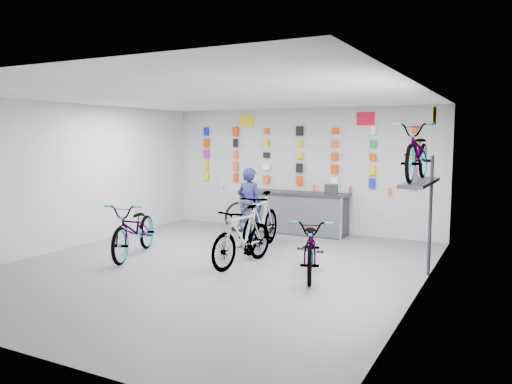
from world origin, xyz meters
The scene contains 21 objects.
floor centered at (0.00, 0.00, 0.00)m, with size 8.00×8.00×0.00m, color #545459.
ceiling centered at (0.00, 0.00, 3.00)m, with size 8.00×8.00×0.00m, color white.
wall_back centered at (0.00, 4.00, 1.50)m, with size 7.00×7.00×0.00m, color #B2B2B4.
wall_front centered at (0.00, -4.00, 1.50)m, with size 7.00×7.00×0.00m, color #B2B2B4.
wall_left centered at (-3.50, 0.00, 1.50)m, with size 8.00×8.00×0.00m, color #B2B2B4.
wall_right centered at (3.50, 0.00, 1.50)m, with size 8.00×8.00×0.00m, color #B2B2B4.
counter centered at (0.00, 3.54, 0.49)m, with size 2.70×0.66×1.00m.
merch_wall centered at (-0.02, 3.93, 1.78)m, with size 5.55×0.08×1.57m.
wall_bracket centered at (3.33, 1.20, 1.46)m, with size 0.39×1.90×2.00m.
sign_left centered at (-1.50, 3.98, 2.72)m, with size 0.42×0.02×0.30m, color gold.
sign_right centered at (1.60, 3.98, 2.72)m, with size 0.42×0.02×0.30m, color red.
sign_side centered at (3.48, 1.20, 2.65)m, with size 0.02×0.40×0.30m, color gold.
bike_left centered at (-1.78, -0.04, 0.54)m, with size 0.71×2.05×1.08m, color gray.
bike_center centered at (0.41, 0.31, 0.54)m, with size 0.50×1.78×1.07m, color gray.
bike_right centered at (1.74, 0.27, 0.50)m, with size 0.67×1.91×1.00m, color gray.
bike_service centered at (0.12, 1.61, 0.59)m, with size 0.55×1.96×1.18m, color gray.
bike_wall centered at (3.25, 1.20, 2.05)m, with size 0.63×1.80×0.95m, color gray.
clerk centered at (-0.41, 2.11, 0.83)m, with size 0.60×0.40×1.65m, color #181B47.
customer centered at (-0.12, 1.37, 0.54)m, with size 0.52×0.41×1.07m, color slate.
spare_wheel centered at (-1.25, 3.17, 0.36)m, with size 0.83×0.53×0.75m.
register centered at (0.96, 3.55, 1.11)m, with size 0.28×0.30×0.22m, color black.
Camera 1 is at (4.67, -7.38, 2.30)m, focal length 35.00 mm.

